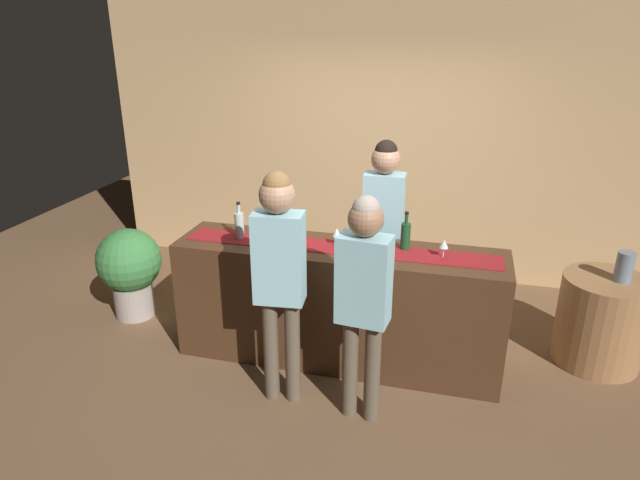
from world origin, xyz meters
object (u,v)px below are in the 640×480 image
(customer_sipping, at_px, (364,289))
(customer_browsing, at_px, (279,265))
(round_side_table, at_px, (601,321))
(potted_plant_tall, at_px, (130,267))
(wine_bottle_clear, at_px, (239,225))
(vase_on_side_table, at_px, (624,267))
(wine_glass_far_end, at_px, (444,244))
(wine_bottle_amber, at_px, (273,229))
(wine_bottle_green, at_px, (406,236))
(wine_glass_mid_counter, at_px, (337,233))
(bartender, at_px, (383,216))
(wine_glass_near_customer, at_px, (298,228))

(customer_sipping, distance_m, customer_browsing, 0.60)
(customer_sipping, height_order, round_side_table, customer_sipping)
(customer_sipping, relative_size, potted_plant_tall, 1.89)
(wine_bottle_clear, relative_size, vase_on_side_table, 1.26)
(wine_bottle_clear, distance_m, wine_glass_far_end, 1.61)
(wine_bottle_clear, bearing_deg, wine_bottle_amber, -4.42)
(wine_bottle_green, distance_m, customer_browsing, 1.06)
(vase_on_side_table, distance_m, potted_plant_tall, 4.19)
(wine_glass_mid_counter, height_order, round_side_table, wine_glass_mid_counter)
(wine_bottle_clear, height_order, round_side_table, wine_bottle_clear)
(wine_glass_mid_counter, distance_m, round_side_table, 2.25)
(vase_on_side_table, bearing_deg, customer_browsing, -155.53)
(bartender, xyz_separation_m, round_side_table, (1.81, -0.09, -0.70))
(wine_bottle_green, xyz_separation_m, customer_browsing, (-0.77, -0.72, -0.02))
(customer_sipping, height_order, potted_plant_tall, customer_sipping)
(wine_bottle_green, height_order, vase_on_side_table, wine_bottle_green)
(wine_bottle_amber, bearing_deg, customer_sipping, -37.83)
(wine_bottle_amber, bearing_deg, wine_glass_mid_counter, 6.74)
(bartender, xyz_separation_m, potted_plant_tall, (-2.28, -0.37, -0.57))
(wine_glass_near_customer, relative_size, wine_glass_far_end, 1.00)
(vase_on_side_table, bearing_deg, wine_bottle_green, -167.07)
(round_side_table, distance_m, vase_on_side_table, 0.50)
(wine_bottle_amber, distance_m, wine_bottle_clear, 0.29)
(wine_bottle_green, distance_m, potted_plant_tall, 2.60)
(wine_glass_far_end, relative_size, bartender, 0.08)
(customer_browsing, bearing_deg, wine_bottle_clear, 125.17)
(wine_glass_mid_counter, xyz_separation_m, round_side_table, (2.09, 0.45, -0.72))
(wine_bottle_green, relative_size, wine_glass_far_end, 2.10)
(wine_bottle_clear, distance_m, vase_on_side_table, 3.01)
(customer_browsing, bearing_deg, wine_bottle_green, 37.29)
(wine_bottle_green, relative_size, potted_plant_tall, 0.35)
(round_side_table, relative_size, vase_on_side_table, 3.08)
(wine_glass_far_end, bearing_deg, wine_glass_near_customer, 176.80)
(wine_glass_far_end, xyz_separation_m, bartender, (-0.53, 0.57, -0.02))
(bartender, bearing_deg, wine_glass_mid_counter, 60.55)
(wine_glass_far_end, height_order, potted_plant_tall, wine_glass_far_end)
(wine_glass_near_customer, bearing_deg, wine_glass_mid_counter, -4.92)
(customer_browsing, xyz_separation_m, round_side_table, (2.34, 1.11, -0.71))
(wine_bottle_amber, distance_m, vase_on_side_table, 2.73)
(wine_glass_near_customer, bearing_deg, wine_bottle_amber, -154.42)
(wine_glass_far_end, bearing_deg, bartender, 132.97)
(wine_glass_mid_counter, relative_size, round_side_table, 0.19)
(vase_on_side_table, bearing_deg, customer_sipping, -147.65)
(wine_bottle_green, bearing_deg, wine_glass_mid_counter, -173.89)
(bartender, bearing_deg, wine_glass_near_customer, 38.41)
(wine_bottle_clear, xyz_separation_m, round_side_table, (2.88, 0.48, -0.73))
(wine_bottle_green, relative_size, bartender, 0.18)
(round_side_table, bearing_deg, wine_bottle_amber, -168.95)
(bartender, relative_size, customer_browsing, 1.00)
(wine_bottle_amber, height_order, round_side_table, wine_bottle_amber)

